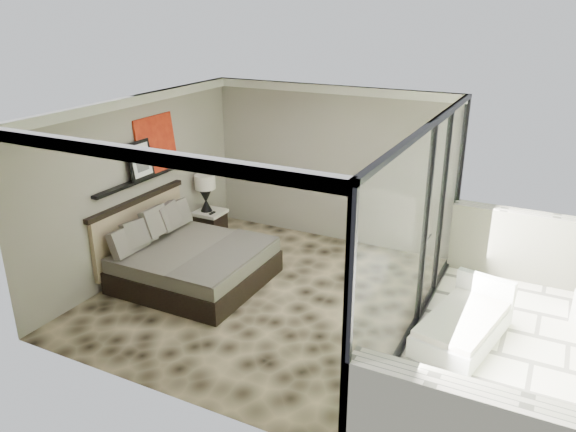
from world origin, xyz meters
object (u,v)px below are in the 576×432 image
at_px(table_lamp, 205,188).
at_px(lounger, 464,325).
at_px(bed, 189,260).
at_px(nightstand, 211,224).

xyz_separation_m(table_lamp, lounger, (4.90, -1.30, -0.77)).
bearing_deg(bed, lounger, 3.83).
bearing_deg(nightstand, table_lamp, -178.30).
height_order(bed, lounger, bed).
height_order(nightstand, table_lamp, table_lamp).
height_order(bed, nightstand, bed).
height_order(nightstand, lounger, lounger).
relative_size(bed, lounger, 1.23).
bearing_deg(bed, nightstand, 113.40).
bearing_deg(lounger, table_lamp, 176.32).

